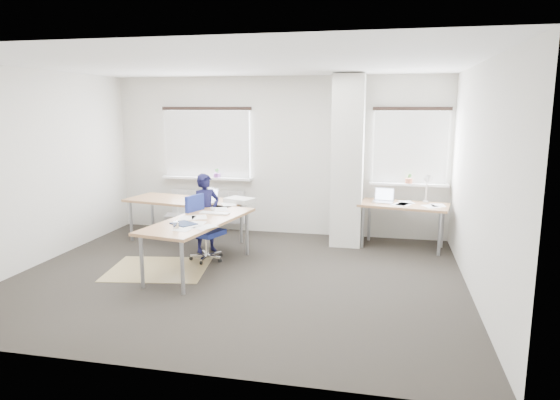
% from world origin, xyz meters
% --- Properties ---
extents(ground, '(6.00, 6.00, 0.00)m').
position_xyz_m(ground, '(0.00, 0.00, 0.00)').
color(ground, black).
rests_on(ground, ground).
extents(room_shell, '(6.04, 5.04, 2.82)m').
position_xyz_m(room_shell, '(0.18, 0.45, 1.75)').
color(room_shell, silver).
rests_on(room_shell, ground).
extents(floor_mat, '(1.52, 1.34, 0.01)m').
position_xyz_m(floor_mat, '(-1.19, 0.05, 0.00)').
color(floor_mat, '#9A8654').
rests_on(floor_mat, ground).
extents(white_crate, '(0.57, 0.46, 0.30)m').
position_xyz_m(white_crate, '(-1.81, 2.25, 0.15)').
color(white_crate, white).
rests_on(white_crate, ground).
extents(desk_main, '(2.40, 2.98, 0.96)m').
position_xyz_m(desk_main, '(-0.93, 0.85, 0.69)').
color(desk_main, '#A27146').
rests_on(desk_main, ground).
extents(desk_side, '(1.50, 0.93, 1.22)m').
position_xyz_m(desk_side, '(2.22, 1.93, 0.69)').
color(desk_side, '#A27146').
rests_on(desk_side, ground).
extents(task_chair, '(0.56, 0.54, 0.97)m').
position_xyz_m(task_chair, '(-0.69, 0.62, 0.27)').
color(task_chair, navy).
rests_on(task_chair, ground).
extents(person, '(0.52, 0.54, 1.25)m').
position_xyz_m(person, '(-0.82, 1.04, 0.62)').
color(person, black).
rests_on(person, ground).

